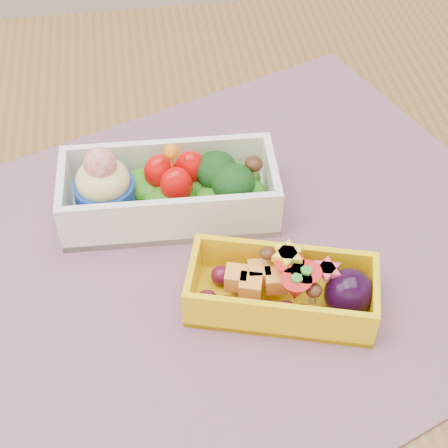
{
  "coord_description": "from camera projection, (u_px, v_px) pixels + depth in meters",
  "views": [
    {
      "loc": [
        -0.08,
        -0.4,
        1.19
      ],
      "look_at": [
        -0.02,
        -0.02,
        0.79
      ],
      "focal_mm": 55.24,
      "sensor_mm": 36.0,
      "label": 1
    }
  ],
  "objects": [
    {
      "name": "table",
      "position": [
        244.0,
        302.0,
        0.67
      ],
      "size": [
        1.2,
        0.8,
        0.75
      ],
      "color": "brown",
      "rests_on": "ground"
    },
    {
      "name": "placemat",
      "position": [
        216.0,
        260.0,
        0.58
      ],
      "size": [
        0.65,
        0.58,
        0.0
      ],
      "primitive_type": "cube",
      "rotation": [
        0.0,
        0.0,
        0.37
      ],
      "color": "#82596F",
      "rests_on": "table"
    },
    {
      "name": "bento_white",
      "position": [
        168.0,
        190.0,
        0.6
      ],
      "size": [
        0.19,
        0.09,
        0.08
      ],
      "rotation": [
        0.0,
        0.0,
        -0.05
      ],
      "color": "white",
      "rests_on": "placemat"
    },
    {
      "name": "bento_yellow",
      "position": [
        286.0,
        289.0,
        0.53
      ],
      "size": [
        0.16,
        0.1,
        0.05
      ],
      "rotation": [
        0.0,
        0.0,
        -0.29
      ],
      "color": "yellow",
      "rests_on": "placemat"
    }
  ]
}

